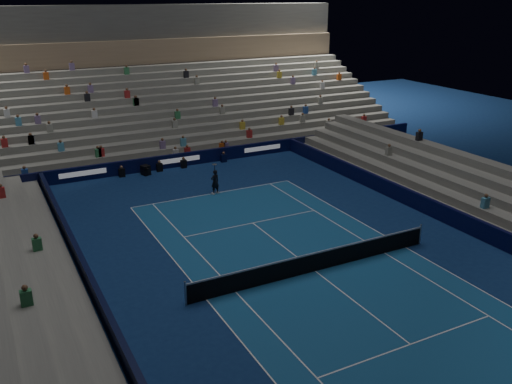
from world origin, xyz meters
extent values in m
plane|color=navy|center=(0.00, 0.00, 0.00)|extent=(90.00, 90.00, 0.00)
cube|color=navy|center=(0.00, 0.00, 0.01)|extent=(10.97, 23.77, 0.01)
cube|color=black|center=(0.00, 18.50, 0.50)|extent=(44.00, 0.25, 1.00)
cube|color=#080932|center=(9.70, 0.00, 0.50)|extent=(0.25, 37.00, 1.00)
cube|color=black|center=(-9.70, 0.00, 0.50)|extent=(0.25, 37.00, 1.00)
cube|color=slate|center=(0.00, 19.50, 0.25)|extent=(44.00, 1.00, 0.50)
cube|color=slate|center=(0.00, 20.50, 0.50)|extent=(44.00, 1.00, 1.00)
cube|color=slate|center=(0.00, 21.50, 0.75)|extent=(44.00, 1.00, 1.50)
cube|color=slate|center=(0.00, 22.50, 1.00)|extent=(44.00, 1.00, 2.00)
cube|color=slate|center=(0.00, 23.50, 1.25)|extent=(44.00, 1.00, 2.50)
cube|color=slate|center=(0.00, 24.50, 1.50)|extent=(44.00, 1.00, 3.00)
cube|color=slate|center=(0.00, 25.50, 1.75)|extent=(44.00, 1.00, 3.50)
cube|color=slate|center=(0.00, 26.50, 2.00)|extent=(44.00, 1.00, 4.00)
cube|color=slate|center=(0.00, 27.50, 2.25)|extent=(44.00, 1.00, 4.50)
cube|color=slate|center=(0.00, 28.50, 2.50)|extent=(44.00, 1.00, 5.00)
cube|color=slate|center=(0.00, 29.50, 2.75)|extent=(44.00, 1.00, 5.50)
cube|color=slate|center=(0.00, 30.50, 3.00)|extent=(44.00, 1.00, 6.00)
cube|color=#8F7558|center=(0.00, 31.60, 7.10)|extent=(44.00, 0.60, 2.20)
cube|color=#4C4C49|center=(0.00, 33.00, 9.70)|extent=(44.00, 2.40, 3.00)
cube|color=slate|center=(10.50, 0.00, 0.25)|extent=(1.00, 37.00, 0.50)
cube|color=slate|center=(11.50, 0.00, 0.50)|extent=(1.00, 37.00, 1.00)
cube|color=slate|center=(12.50, 0.00, 0.75)|extent=(1.00, 37.00, 1.50)
cube|color=slate|center=(-10.50, 0.00, 0.25)|extent=(1.00, 37.00, 0.50)
cube|color=slate|center=(-11.50, 0.00, 0.50)|extent=(1.00, 37.00, 1.00)
cube|color=slate|center=(-12.50, 0.00, 0.75)|extent=(1.00, 37.00, 1.50)
cylinder|color=#B2B2B7|center=(-6.40, 0.00, 0.55)|extent=(0.10, 0.10, 1.10)
cylinder|color=#B2B2B7|center=(6.40, 0.00, 0.55)|extent=(0.10, 0.10, 1.10)
cube|color=black|center=(0.00, 0.00, 0.45)|extent=(12.80, 0.03, 0.90)
cube|color=white|center=(0.00, 0.00, 0.94)|extent=(12.80, 0.04, 0.08)
imported|color=black|center=(0.05, 11.81, 0.80)|extent=(0.64, 0.48, 1.61)
cube|color=black|center=(-2.78, 17.72, 0.34)|extent=(0.66, 0.74, 0.69)
cylinder|color=black|center=(-2.78, 17.23, 0.55)|extent=(0.25, 0.38, 0.16)
camera|label=1|loc=(-12.96, -18.98, 12.24)|focal=38.56mm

